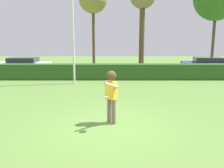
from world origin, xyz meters
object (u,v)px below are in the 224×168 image
object	(u,v)px
frisbee	(105,97)
lamppost	(73,22)
parked_car_white	(24,64)
bare_elm_tree	(143,0)
person	(112,90)
parked_car_blue	(209,64)
oak_tree	(94,0)

from	to	relation	value
frisbee	lamppost	xyz separation A→B (m)	(-2.10, 7.76, 2.65)
parked_car_white	bare_elm_tree	bearing A→B (deg)	5.86
parked_car_white	person	bearing A→B (deg)	-58.95
lamppost	parked_car_white	bearing A→B (deg)	135.37
person	bare_elm_tree	distance (m)	13.97
parked_car_white	parked_car_blue	distance (m)	15.06
parked_car_white	parked_car_blue	world-z (taller)	same
person	lamppost	bearing A→B (deg)	107.97
bare_elm_tree	person	bearing A→B (deg)	-101.02
oak_tree	lamppost	bearing A→B (deg)	-94.48
parked_car_blue	oak_tree	world-z (taller)	oak_tree
parked_car_white	parked_car_blue	bearing A→B (deg)	0.63
parked_car_blue	oak_tree	size ratio (longest dim) A/B	0.58
parked_car_blue	parked_car_white	bearing A→B (deg)	-179.37
parked_car_blue	bare_elm_tree	xyz separation A→B (m)	(-5.38, 0.83, 5.16)
lamppost	parked_car_white	world-z (taller)	lamppost
frisbee	parked_car_blue	distance (m)	15.09
frisbee	bare_elm_tree	bearing A→B (deg)	78.66
person	bare_elm_tree	size ratio (longest dim) A/B	0.25
frisbee	parked_car_white	world-z (taller)	parked_car_white
lamppost	oak_tree	size ratio (longest dim) A/B	0.90
parked_car_white	bare_elm_tree	size ratio (longest dim) A/B	0.58
parked_car_blue	bare_elm_tree	distance (m)	7.50
person	oak_tree	world-z (taller)	oak_tree
frisbee	bare_elm_tree	world-z (taller)	bare_elm_tree
person	oak_tree	distance (m)	16.03
oak_tree	parked_car_white	bearing A→B (deg)	-149.62
oak_tree	frisbee	bearing A→B (deg)	-84.67
parked_car_white	bare_elm_tree	xyz separation A→B (m)	(9.68, 0.99, 5.16)
frisbee	parked_car_white	xyz separation A→B (m)	(-6.96, 12.56, -0.38)
parked_car_blue	bare_elm_tree	bearing A→B (deg)	171.26
person	oak_tree	xyz separation A→B (m)	(-1.68, 15.13, 5.04)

